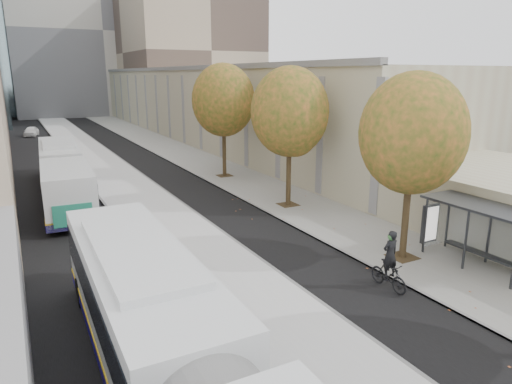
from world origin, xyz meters
TOP-DOWN VIEW (x-y plane):
  - bus_platform at (-3.88, 35.00)m, footprint 4.25×150.00m
  - sidewalk at (4.12, 35.00)m, footprint 4.75×150.00m
  - building_tan at (15.50, 64.00)m, footprint 18.00×92.00m
  - building_far_block at (6.00, 96.00)m, footprint 30.00×18.00m
  - bus_shelter at (5.69, 10.96)m, footprint 1.90×4.40m
  - tree_c at (3.60, 13.00)m, footprint 4.20×4.20m
  - tree_d at (3.60, 22.00)m, footprint 4.40×4.40m
  - tree_e at (3.60, 31.00)m, footprint 4.60×4.60m
  - bus_near at (-7.77, 7.63)m, footprint 2.84×17.72m
  - bus_far at (-7.71, 30.75)m, footprint 3.35×16.88m
  - cyclist at (1.06, 11.21)m, footprint 0.64×1.73m
  - distant_car at (-8.04, 63.88)m, footprint 2.13×3.69m

SIDE VIEW (x-z plane):
  - sidewalk at x=4.12m, z-range 0.00..0.08m
  - bus_platform at x=-3.88m, z-range 0.00..0.15m
  - distant_car at x=-8.04m, z-range 0.00..1.18m
  - cyclist at x=1.06m, z-range -0.28..1.93m
  - bus_far at x=-7.71m, z-range 0.13..2.93m
  - bus_near at x=-7.77m, z-range 0.14..3.08m
  - bus_shelter at x=5.69m, z-range 0.92..3.45m
  - building_tan at x=15.50m, z-range 0.00..8.00m
  - tree_c at x=3.60m, z-range 1.61..8.89m
  - tree_d at x=3.60m, z-range 1.67..9.27m
  - tree_e at x=3.60m, z-range 1.73..9.64m
  - building_far_block at x=6.00m, z-range 0.00..30.00m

